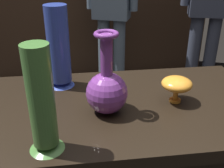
% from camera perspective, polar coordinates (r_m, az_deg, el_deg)
% --- Properties ---
extents(back_display_shelf, '(2.60, 0.40, 0.99)m').
position_cam_1_polar(back_display_shelf, '(3.24, -4.82, 10.81)').
color(back_display_shelf, '#382619').
rests_on(back_display_shelf, ground_plane).
extents(vase_centerpiece, '(0.15, 0.15, 0.30)m').
position_cam_1_polar(vase_centerpiece, '(0.99, -1.09, -1.04)').
color(vase_centerpiece, '#7A388E').
rests_on(vase_centerpiece, display_plinth).
extents(vase_tall_behind, '(0.11, 0.11, 0.33)m').
position_cam_1_polar(vase_tall_behind, '(0.80, -14.35, -4.05)').
color(vase_tall_behind, '#477A38').
rests_on(vase_tall_behind, display_plinth).
extents(vase_left_accent, '(0.11, 0.11, 0.35)m').
position_cam_1_polar(vase_left_accent, '(1.19, -11.00, 7.20)').
color(vase_left_accent, '#2D429E').
rests_on(vase_left_accent, display_plinth).
extents(vase_right_accent, '(0.12, 0.12, 0.10)m').
position_cam_1_polar(vase_right_accent, '(1.10, 13.27, -0.12)').
color(vase_right_accent, orange).
rests_on(vase_right_accent, display_plinth).
extents(visitor_center_back, '(0.44, 0.29, 1.59)m').
position_cam_1_polar(visitor_center_back, '(2.53, -0.11, 16.72)').
color(visitor_center_back, slate).
rests_on(visitor_center_back, ground_plane).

